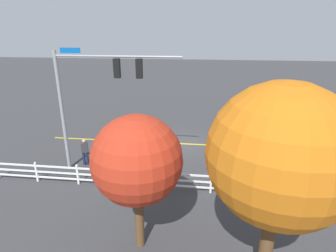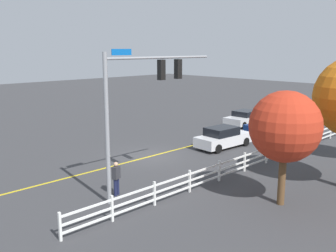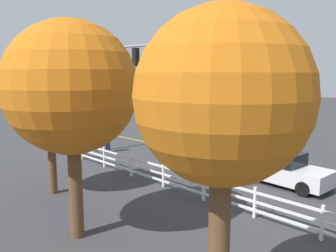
{
  "view_description": "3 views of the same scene",
  "coord_description": "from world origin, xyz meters",
  "px_view_note": "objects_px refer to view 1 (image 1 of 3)",
  "views": [
    {
      "loc": [
        -1.11,
        18.44,
        7.93
      ],
      "look_at": [
        0.75,
        3.12,
        2.46
      ],
      "focal_mm": 29.13,
      "sensor_mm": 36.0,
      "label": 1
    },
    {
      "loc": [
        16.19,
        18.36,
        7.07
      ],
      "look_at": [
        0.55,
        2.21,
        2.47
      ],
      "focal_mm": 40.6,
      "sensor_mm": 36.0,
      "label": 2
    },
    {
      "loc": [
        -12.6,
        16.59,
        5.16
      ],
      "look_at": [
        1.59,
        2.52,
        2.06
      ],
      "focal_mm": 36.37,
      "sensor_mm": 36.0,
      "label": 3
    }
  ],
  "objects_px": {
    "car_2": "(264,149)",
    "tree_1": "(280,156)",
    "tree_0": "(137,160)",
    "pedestrian": "(85,151)"
  },
  "relations": [
    {
      "from": "car_2",
      "to": "pedestrian",
      "type": "height_order",
      "value": "pedestrian"
    },
    {
      "from": "car_2",
      "to": "tree_1",
      "type": "xyz_separation_m",
      "value": [
        1.99,
        9.55,
        3.98
      ]
    },
    {
      "from": "tree_0",
      "to": "tree_1",
      "type": "xyz_separation_m",
      "value": [
        -4.29,
        1.32,
        1.06
      ]
    },
    {
      "from": "tree_0",
      "to": "pedestrian",
      "type": "bearing_deg",
      "value": -52.14
    },
    {
      "from": "car_2",
      "to": "tree_0",
      "type": "relative_size",
      "value": 0.87
    },
    {
      "from": "car_2",
      "to": "tree_1",
      "type": "bearing_deg",
      "value": -98.6
    },
    {
      "from": "pedestrian",
      "to": "tree_0",
      "type": "distance_m",
      "value": 8.27
    },
    {
      "from": "tree_1",
      "to": "tree_0",
      "type": "bearing_deg",
      "value": -17.1
    },
    {
      "from": "pedestrian",
      "to": "tree_1",
      "type": "relative_size",
      "value": 0.25
    },
    {
      "from": "car_2",
      "to": "tree_1",
      "type": "relative_size",
      "value": 0.68
    }
  ]
}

